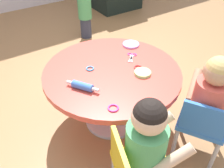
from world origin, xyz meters
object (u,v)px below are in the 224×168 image
(child_chair_right, at_px, (202,123))
(craft_scissors, at_px, (132,56))
(seated_child_left, at_px, (147,140))
(seated_child_right, at_px, (211,93))
(rolling_pin, at_px, (83,86))
(child_chair_left, at_px, (137,168))
(toddler_standing, at_px, (85,10))
(craft_table, at_px, (112,82))

(child_chair_right, distance_m, craft_scissors, 0.70)
(seated_child_left, height_order, child_chair_right, seated_child_left)
(child_chair_right, height_order, seated_child_right, seated_child_right)
(seated_child_left, bearing_deg, craft_scissors, 57.65)
(seated_child_left, bearing_deg, rolling_pin, 95.82)
(seated_child_left, relative_size, child_chair_right, 0.95)
(child_chair_right, relative_size, rolling_pin, 2.61)
(child_chair_left, distance_m, seated_child_left, 0.23)
(toddler_standing, relative_size, craft_scissors, 5.09)
(child_chair_left, distance_m, toddler_standing, 2.24)
(craft_table, relative_size, seated_child_left, 1.94)
(rolling_pin, bearing_deg, craft_scissors, 15.69)
(child_chair_left, height_order, rolling_pin, rolling_pin)
(craft_table, height_order, rolling_pin, rolling_pin)
(craft_table, xyz_separation_m, child_chair_right, (0.31, -0.60, -0.09))
(toddler_standing, bearing_deg, seated_child_right, -96.13)
(child_chair_left, bearing_deg, craft_table, 67.77)
(seated_child_left, xyz_separation_m, child_chair_right, (0.53, 0.04, -0.23))
(child_chair_right, bearing_deg, toddler_standing, 82.99)
(rolling_pin, bearing_deg, seated_child_right, -39.17)
(craft_table, relative_size, craft_scissors, 7.51)
(craft_table, relative_size, rolling_pin, 4.82)
(craft_table, height_order, seated_child_right, seated_child_right)
(craft_table, height_order, seated_child_left, seated_child_left)
(child_chair_left, relative_size, seated_child_left, 1.05)
(child_chair_right, height_order, craft_scissors, child_chair_right)
(seated_child_left, bearing_deg, seated_child_right, 6.01)
(seated_child_right, xyz_separation_m, toddler_standing, (0.22, 2.04, -0.17))
(seated_child_left, distance_m, toddler_standing, 2.24)
(seated_child_right, bearing_deg, child_chair_right, -149.58)
(seated_child_right, distance_m, toddler_standing, 2.06)
(rolling_pin, height_order, craft_scissors, rolling_pin)
(toddler_standing, distance_m, rolling_pin, 1.75)
(child_chair_right, bearing_deg, rolling_pin, 138.11)
(craft_table, xyz_separation_m, seated_child_right, (0.35, -0.58, 0.13))
(rolling_pin, bearing_deg, seated_child_left, -84.18)
(child_chair_left, xyz_separation_m, craft_scissors, (0.49, 0.70, 0.20))
(craft_table, distance_m, child_chair_right, 0.68)
(craft_scissors, bearing_deg, child_chair_right, -83.09)
(child_chair_right, distance_m, seated_child_right, 0.23)
(child_chair_left, bearing_deg, child_chair_right, 2.63)
(toddler_standing, xyz_separation_m, rolling_pin, (-0.84, -1.53, 0.17))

